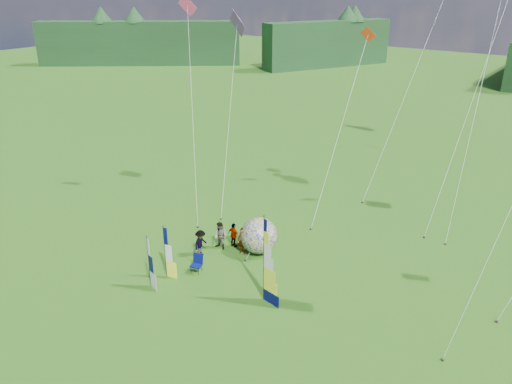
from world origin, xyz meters
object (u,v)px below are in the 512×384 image
Objects in this scene: side_banner_left at (165,252)px; spectator_d at (234,235)px; camp_chair at (196,264)px; feather_banner_main at (264,260)px; spectator_b at (220,236)px; spectator_a at (243,241)px; bol_inflatable at (259,236)px; side_banner_far at (149,262)px; kite_whale at (485,66)px; spectator_c at (201,243)px.

side_banner_left is 5.20m from spectator_d.
spectator_d is 1.45× the size of camp_chair.
side_banner_left is at bearing -155.12° from feather_banner_main.
spectator_a is at bearing 17.62° from spectator_b.
spectator_b is (0.39, 4.35, -0.68)m from side_banner_left.
bol_inflatable is at bearing 139.28° from feather_banner_main.
feather_banner_main is 2.65× the size of spectator_b.
side_banner_far is at bearing -117.53° from spectator_a.
side_banner_far is at bearing -109.53° from kite_whale.
feather_banner_main is at bearing -97.65° from kite_whale.
spectator_c is (-0.40, -1.39, -0.04)m from spectator_b.
camp_chair is at bearing 38.13° from side_banner_left.
spectator_a is at bearing -55.23° from spectator_c.
spectator_a reaches higher than camp_chair.
bol_inflatable reaches higher than spectator_d.
spectator_c is at bearing 77.89° from side_banner_left.
feather_banner_main is at bearing -50.75° from bol_inflatable.
side_banner_far is 25.14m from kite_whale.
kite_whale reaches higher than bol_inflatable.
spectator_c is at bearing -115.23° from kite_whale.
kite_whale is at bearing -117.30° from spectator_d.
spectator_b reaches higher than camp_chair.
camp_chair is (0.71, -3.01, -0.35)m from spectator_b.
camp_chair is at bearing -110.16° from kite_whale.
camp_chair is 0.05× the size of kite_whale.
spectator_c is at bearing -147.04° from spectator_a.
side_banner_far is 1.77× the size of spectator_c.
spectator_b is 1.61× the size of camp_chair.
feather_banner_main is at bearing -23.74° from spectator_b.
spectator_a is 2.60m from spectator_c.
side_banner_far is 2.70× the size of camp_chair.
spectator_a is at bearing 55.85° from side_banner_left.
spectator_a is at bearing 151.02° from feather_banner_main.
kite_whale is at bearing 78.39° from side_banner_far.
bol_inflatable is 1.07m from spectator_a.
bol_inflatable is 1.31× the size of spectator_a.
side_banner_left is 1.04× the size of side_banner_far.
spectator_a reaches higher than spectator_c.
spectator_a is 1.07× the size of spectator_d.
bol_inflatable reaches higher than spectator_a.
side_banner_far is 7.20m from bol_inflatable.
spectator_d is (-4.91, 3.52, -1.60)m from feather_banner_main.
spectator_a is (1.89, 5.95, -0.66)m from side_banner_far.
bol_inflatable is at bearing 52.23° from side_banner_left.
kite_whale is (10.99, 19.49, 9.00)m from side_banner_left.
side_banner_far is 6.39m from spectator_d.
spectator_b is at bearing 162.69° from feather_banner_main.
spectator_d is 3.73m from camp_chair.
kite_whale reaches higher than feather_banner_main.
spectator_a is at bearing 88.70° from side_banner_far.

